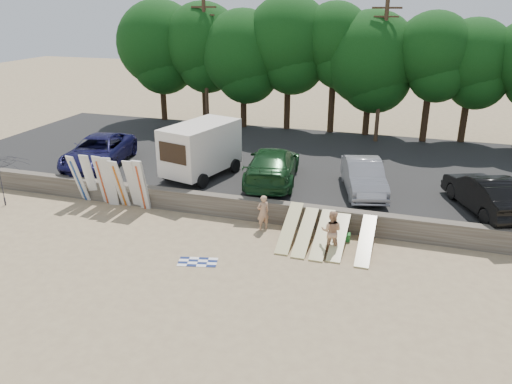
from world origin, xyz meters
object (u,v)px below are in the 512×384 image
Objects in this scene: car_0 at (99,151)px; car_3 at (486,193)px; box_trailer at (201,147)px; car_1 at (272,165)px; car_2 at (364,177)px; beachgoer_a at (263,212)px; cooler at (346,237)px; beachgoer_b at (331,231)px; beach_umbrella at (3,181)px.

car_0 is 1.18× the size of car_3.
car_3 is at bearing 11.90° from box_trailer.
car_1 reaches higher than car_2.
car_1 reaches higher than beachgoer_a.
cooler is (-5.57, -3.35, -1.38)m from car_3.
car_0 reaches higher than beachgoer_b.
car_1 is 3.84× the size of beachgoer_a.
car_1 is at bearing -122.54° from beachgoer_a.
car_3 reaches higher than beachgoer_b.
cooler is (14.42, -3.88, -1.37)m from car_0.
car_2 is 5.42m from car_3.
box_trailer reaches higher than cooler.
car_1 is at bearing 18.95° from box_trailer.
beachgoer_a is at bearing -3.31° from car_3.
beach_umbrella is (-22.02, -4.48, -0.28)m from car_3.
beachgoer_a is 3.70m from cooler.
car_3 is (9.98, -0.92, -0.04)m from car_1.
box_trailer is 9.36m from cooler.
car_1 is 6.29m from cooler.
cooler is at bearing -11.31° from box_trailer.
beach_umbrella is (-16.65, -5.24, -0.24)m from car_2.
box_trailer is at bearing -25.42° from car_3.
beach_umbrella reaches higher than car_2.
car_1 is 10.02m from car_3.
box_trailer is 12.65× the size of cooler.
beachgoer_b is at bearing 13.42° from car_3.
car_0 reaches higher than beachgoer_a.
car_2 is at bearing 80.94° from cooler.
beachgoer_a is (0.76, -4.19, -0.79)m from car_1.
car_0 is (-6.21, -0.09, -0.74)m from box_trailer.
box_trailer is 2.78× the size of beachgoer_b.
beach_umbrella is at bearing 15.24° from car_1.
beachgoer_b is 16.00m from beach_umbrella.
car_1 is 4.33m from beachgoer_a.
car_2 is 12.65× the size of cooler.
cooler is at bearing 8.16° from car_3.
box_trailer reaches higher than car_2.
cooler is 16.52m from beach_umbrella.
car_2 is at bearing 169.20° from car_1.
beach_umbrella is (-2.03, -5.01, -0.28)m from car_0.
box_trailer is at bearing -34.05° from beachgoer_b.
car_0 is 14.62m from car_2.
beach_umbrella reaches higher than car_3.
beachgoer_a is (-3.84, -4.03, -0.71)m from car_2.
cooler is (3.64, -0.08, -0.63)m from beachgoer_a.
box_trailer is at bearing -11.01° from car_0.
car_1 is 6.68m from beachgoer_b.
beachgoer_b is at bearing -119.24° from cooler.
box_trailer reaches higher than car_1.
car_3 is 1.82× the size of beach_umbrella.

